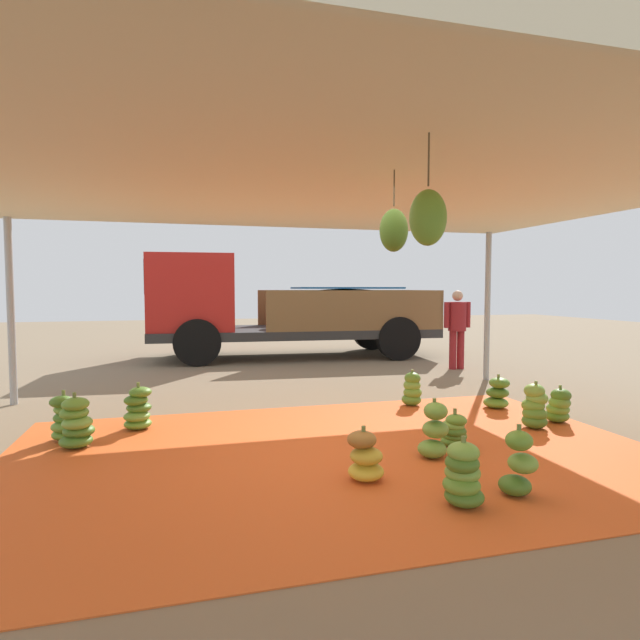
# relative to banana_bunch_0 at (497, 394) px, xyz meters

# --- Properties ---
(ground_plane) EXTENTS (40.00, 40.00, 0.00)m
(ground_plane) POSITION_rel_banana_bunch_0_xyz_m (-2.67, 1.70, -0.21)
(ground_plane) COLOR #7F6B51
(tarp_orange) EXTENTS (6.45, 4.18, 0.01)m
(tarp_orange) POSITION_rel_banana_bunch_0_xyz_m (-2.67, -1.30, -0.20)
(tarp_orange) COLOR #E05B23
(tarp_orange) RESTS_ON ground
(tent_canopy) EXTENTS (8.00, 7.00, 2.70)m
(tent_canopy) POSITION_rel_banana_bunch_0_xyz_m (-2.67, -1.40, 2.41)
(tent_canopy) COLOR #9EA0A5
(tent_canopy) RESTS_ON ground
(banana_bunch_0) EXTENTS (0.42, 0.44, 0.47)m
(banana_bunch_0) POSITION_rel_banana_bunch_0_xyz_m (0.00, 0.00, 0.00)
(banana_bunch_0) COLOR #60932D
(banana_bunch_0) RESTS_ON tarp_orange
(banana_bunch_1) EXTENTS (0.35, 0.35, 0.50)m
(banana_bunch_1) POSITION_rel_banana_bunch_0_xyz_m (-1.06, 0.45, 0.02)
(banana_bunch_1) COLOR #518428
(banana_bunch_1) RESTS_ON tarp_orange
(banana_bunch_2) EXTENTS (0.39, 0.41, 0.57)m
(banana_bunch_2) POSITION_rel_banana_bunch_0_xyz_m (-5.22, -0.39, 0.05)
(banana_bunch_2) COLOR #477523
(banana_bunch_2) RESTS_ON tarp_orange
(banana_bunch_3) EXTENTS (0.38, 0.38, 0.46)m
(banana_bunch_3) POSITION_rel_banana_bunch_0_xyz_m (0.27, -0.86, 0.00)
(banana_bunch_3) COLOR #518428
(banana_bunch_3) RESTS_ON tarp_orange
(banana_bunch_4) EXTENTS (0.37, 0.37, 0.41)m
(banana_bunch_4) POSITION_rel_banana_bunch_0_xyz_m (-1.45, -1.40, -0.03)
(banana_bunch_4) COLOR #518428
(banana_bunch_4) RESTS_ON tarp_orange
(banana_bunch_6) EXTENTS (0.36, 0.34, 0.58)m
(banana_bunch_6) POSITION_rel_banana_bunch_0_xyz_m (-1.80, -1.63, 0.05)
(banana_bunch_6) COLOR #6B9E38
(banana_bunch_6) RESTS_ON tarp_orange
(banana_bunch_7) EXTENTS (0.36, 0.36, 0.53)m
(banana_bunch_7) POSITION_rel_banana_bunch_0_xyz_m (-2.12, -2.69, 0.03)
(banana_bunch_7) COLOR #477523
(banana_bunch_7) RESTS_ON tarp_orange
(banana_bunch_8) EXTENTS (0.42, 0.40, 0.56)m
(banana_bunch_8) POSITION_rel_banana_bunch_0_xyz_m (-0.17, -0.98, 0.05)
(banana_bunch_8) COLOR #477523
(banana_bunch_8) RESTS_ON tarp_orange
(banana_bunch_9) EXTENTS (0.39, 0.41, 0.55)m
(banana_bunch_9) POSITION_rel_banana_bunch_0_xyz_m (-4.66, 0.18, 0.03)
(banana_bunch_9) COLOR #60932D
(banana_bunch_9) RESTS_ON tarp_orange
(banana_bunch_10) EXTENTS (0.34, 0.34, 0.57)m
(banana_bunch_10) POSITION_rel_banana_bunch_0_xyz_m (-1.60, -2.65, 0.05)
(banana_bunch_10) COLOR #477523
(banana_bunch_10) RESTS_ON tarp_orange
(banana_bunch_11) EXTENTS (0.39, 0.39, 0.46)m
(banana_bunch_11) POSITION_rel_banana_bunch_0_xyz_m (-2.65, -2.01, -0.00)
(banana_bunch_11) COLOR gold
(banana_bunch_11) RESTS_ON tarp_orange
(banana_bunch_12) EXTENTS (0.39, 0.39, 0.54)m
(banana_bunch_12) POSITION_rel_banana_bunch_0_xyz_m (-5.39, -0.08, 0.03)
(banana_bunch_12) COLOR #60932D
(banana_bunch_12) RESTS_ON tarp_orange
(cargo_truck_main) EXTENTS (6.73, 2.72, 2.40)m
(cargo_truck_main) POSITION_rel_banana_bunch_0_xyz_m (-1.89, 5.97, 0.97)
(cargo_truck_main) COLOR #2D2D2D
(cargo_truck_main) RESTS_ON ground
(worker_0) EXTENTS (0.59, 0.36, 1.60)m
(worker_0) POSITION_rel_banana_bunch_0_xyz_m (1.25, 3.25, 0.73)
(worker_0) COLOR maroon
(worker_0) RESTS_ON ground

